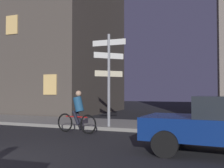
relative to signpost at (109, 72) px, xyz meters
name	(u,v)px	position (x,y,z in m)	size (l,w,h in m)	color
sidewalk_kerb	(107,124)	(-0.60, 1.29, -2.32)	(40.00, 3.20, 0.14)	gray
signpost	(109,72)	(0.00, 0.00, 0.00)	(1.47, 0.96, 3.83)	gray
cyclist	(77,113)	(-0.80, -1.22, -1.65)	(1.81, 0.38, 1.61)	black
building_left_block	(39,0)	(-9.30, 7.72, 6.74)	(11.59, 9.41, 18.27)	#4C443D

